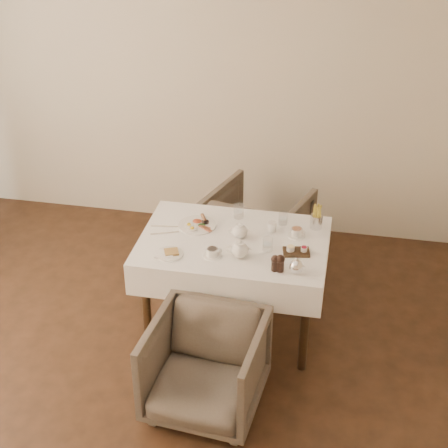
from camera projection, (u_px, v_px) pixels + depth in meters
name	position (u px, v px, depth m)	size (l,w,h in m)	color
table	(233.00, 254.00, 4.73)	(1.28, 0.88, 0.75)	black
armchair_near	(205.00, 367.00, 4.23)	(0.68, 0.70, 0.64)	brown
armchair_far	(257.00, 231.00, 5.57)	(0.73, 0.75, 0.68)	brown
breakfast_plate	(198.00, 224.00, 4.83)	(0.27, 0.27, 0.03)	white
side_plate	(168.00, 254.00, 4.51)	(0.18, 0.18, 0.02)	white
teapot_centre	(240.00, 230.00, 4.67)	(0.15, 0.12, 0.12)	white
teapot_front	(240.00, 249.00, 4.46)	(0.16, 0.12, 0.13)	white
creamer	(272.00, 227.00, 4.75)	(0.06, 0.06, 0.07)	white
teacup_near	(212.00, 253.00, 4.48)	(0.12, 0.12, 0.06)	white
teacup_far	(297.00, 233.00, 4.70)	(0.12, 0.12, 0.06)	white
glass_left	(239.00, 211.00, 4.91)	(0.07, 0.07, 0.10)	silver
glass_mid	(268.00, 244.00, 4.54)	(0.07, 0.07, 0.09)	silver
glass_right	(283.00, 218.00, 4.83)	(0.06, 0.06, 0.09)	silver
condiment_board	(296.00, 251.00, 4.53)	(0.19, 0.15, 0.04)	black
pepper_mill_left	(275.00, 263.00, 4.33)	(0.05, 0.05, 0.11)	black
pepper_mill_right	(280.00, 263.00, 4.32)	(0.06, 0.06, 0.12)	black
silver_pot	(296.00, 265.00, 4.30)	(0.11, 0.09, 0.12)	white
fries_cup	(317.00, 218.00, 4.77)	(0.09, 0.09, 0.18)	silver
cutlery_fork	(166.00, 226.00, 4.82)	(0.02, 0.21, 0.00)	silver
cutlery_knife	(165.00, 233.00, 4.74)	(0.02, 0.20, 0.00)	silver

